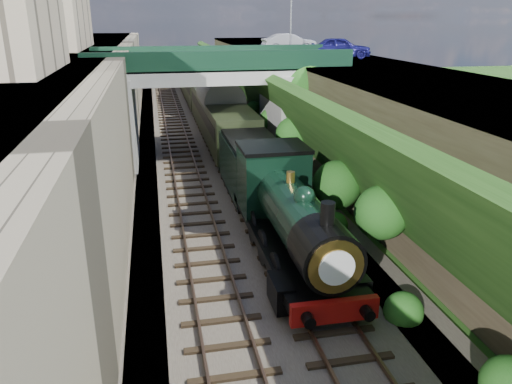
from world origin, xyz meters
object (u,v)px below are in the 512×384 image
at_px(car_silver, 289,43).
at_px(tender, 253,170).
at_px(car_blue, 340,48).
at_px(locomotive, 291,219).
at_px(road_bridge, 224,98).
at_px(tree, 306,91).
at_px(lamppost, 292,10).

bearing_deg(car_silver, tender, 157.36).
xyz_separation_m(car_blue, car_silver, (-1.84, 7.46, 0.01)).
distance_m(car_blue, locomotive, 21.31).
distance_m(car_blue, car_silver, 7.68).
relative_size(road_bridge, tree, 2.42).
bearing_deg(tender, locomotive, -90.00).
distance_m(road_bridge, car_silver, 13.07).
relative_size(lamppost, locomotive, 0.59).
bearing_deg(car_blue, lamppost, 55.09).
height_order(lamppost, car_blue, lamppost).
xyz_separation_m(tree, lamppost, (1.26, 8.32, 4.92)).
relative_size(tree, tender, 1.10).
distance_m(road_bridge, tree, 5.34).
relative_size(locomotive, tender, 1.70).
xyz_separation_m(road_bridge, car_silver, (7.19, 10.51, 2.93)).
height_order(locomotive, tender, locomotive).
bearing_deg(tender, car_silver, 69.79).
bearing_deg(lamppost, car_silver, 76.71).
height_order(lamppost, tender, lamppost).
bearing_deg(tree, car_blue, 50.50).
relative_size(tree, lamppost, 1.10).
relative_size(car_blue, locomotive, 0.43).
height_order(tree, tender, tree).
bearing_deg(lamppost, locomotive, -105.11).
height_order(road_bridge, car_silver, car_silver).
height_order(car_blue, car_silver, car_silver).
distance_m(road_bridge, lamppost, 10.51).
relative_size(road_bridge, lamppost, 2.67).
xyz_separation_m(road_bridge, tree, (4.97, -1.87, 0.57)).
height_order(road_bridge, lamppost, lamppost).
bearing_deg(road_bridge, tender, -88.24).
height_order(road_bridge, tender, road_bridge).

